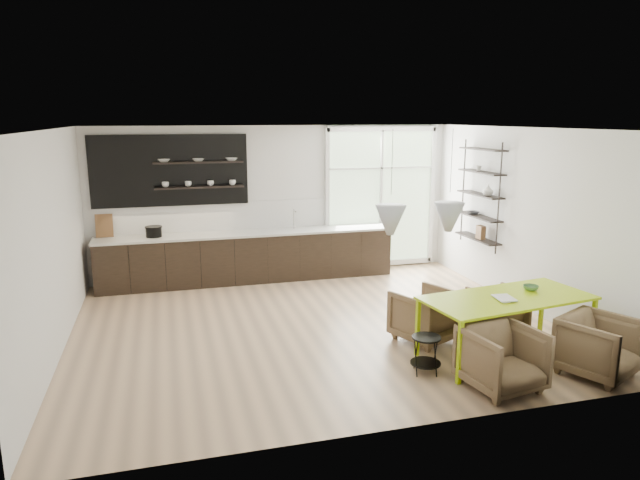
% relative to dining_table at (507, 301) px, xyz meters
% --- Properties ---
extents(room, '(7.02, 6.01, 2.91)m').
position_rel_dining_table_xyz_m(room, '(-1.52, 2.78, 0.71)').
color(room, '#DAB389').
rests_on(room, ground).
extents(kitchen_run, '(5.54, 0.69, 2.75)m').
position_rel_dining_table_xyz_m(kitchen_run, '(-2.80, 4.38, -0.15)').
color(kitchen_run, black).
rests_on(kitchen_run, ground).
extents(right_shelving, '(0.26, 1.22, 1.90)m').
position_rel_dining_table_xyz_m(right_shelving, '(1.26, 2.86, 0.90)').
color(right_shelving, black).
rests_on(right_shelving, ground).
extents(dining_table, '(2.31, 1.28, 0.80)m').
position_rel_dining_table_xyz_m(dining_table, '(0.00, 0.00, 0.00)').
color(dining_table, '#AAD40B').
rests_on(dining_table, ground).
extents(armchair_back_left, '(1.02, 1.03, 0.72)m').
position_rel_dining_table_xyz_m(armchair_back_left, '(-0.77, 0.76, -0.39)').
color(armchair_back_left, olive).
rests_on(armchair_back_left, ground).
extents(armchair_back_right, '(0.74, 0.75, 0.63)m').
position_rel_dining_table_xyz_m(armchair_back_right, '(0.40, 0.81, -0.43)').
color(armchair_back_right, olive).
rests_on(armchair_back_right, ground).
extents(armchair_front_left, '(0.90, 0.92, 0.73)m').
position_rel_dining_table_xyz_m(armchair_front_left, '(-0.57, -0.81, -0.38)').
color(armchair_front_left, olive).
rests_on(armchair_front_left, ground).
extents(armchair_front_right, '(1.05, 1.06, 0.73)m').
position_rel_dining_table_xyz_m(armchair_front_right, '(0.74, -0.81, -0.38)').
color(armchair_front_right, olive).
rests_on(armchair_front_right, ground).
extents(wire_stool, '(0.37, 0.37, 0.47)m').
position_rel_dining_table_xyz_m(wire_stool, '(-1.22, -0.22, -0.45)').
color(wire_stool, black).
rests_on(wire_stool, ground).
extents(table_book, '(0.25, 0.32, 0.03)m').
position_rel_dining_table_xyz_m(table_book, '(-0.22, -0.07, 0.07)').
color(table_book, white).
rests_on(table_book, dining_table).
extents(table_bowl, '(0.25, 0.25, 0.06)m').
position_rel_dining_table_xyz_m(table_bowl, '(0.46, 0.17, 0.09)').
color(table_bowl, '#497745').
rests_on(table_bowl, dining_table).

